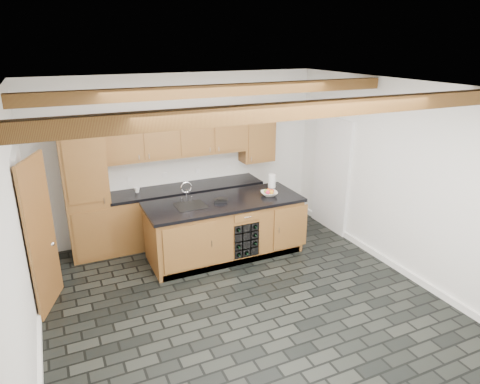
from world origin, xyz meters
The scene contains 10 objects.
ground centered at (0.00, 0.00, 0.00)m, with size 5.00×5.00×0.00m, color black.
room_shell centered at (-0.09, 0.53, 1.53)m, with size 5.01×5.00×5.00m.
back_cabinetry centered at (-0.38, 2.24, 0.98)m, with size 3.65×0.62×2.20m.
island centered at (0.31, 1.28, 0.46)m, with size 2.48×0.96×0.93m.
faucet centered at (-0.25, 1.33, 0.96)m, with size 0.45×0.40×0.34m.
kitchen_scale centered at (0.23, 1.27, 0.96)m, with size 0.22×0.16×0.06m.
fruit_bowl centered at (1.05, 1.21, 0.96)m, with size 0.26×0.26×0.06m, color silver.
fruit_cluster centered at (1.05, 1.21, 1.00)m, with size 0.16×0.17×0.07m.
paper_towel centered at (1.28, 1.55, 1.05)m, with size 0.13×0.13×0.23m, color white.
mug centered at (-0.86, 2.24, 0.97)m, with size 0.09×0.09×0.09m, color white.
Camera 1 is at (-2.07, -4.50, 3.29)m, focal length 32.00 mm.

